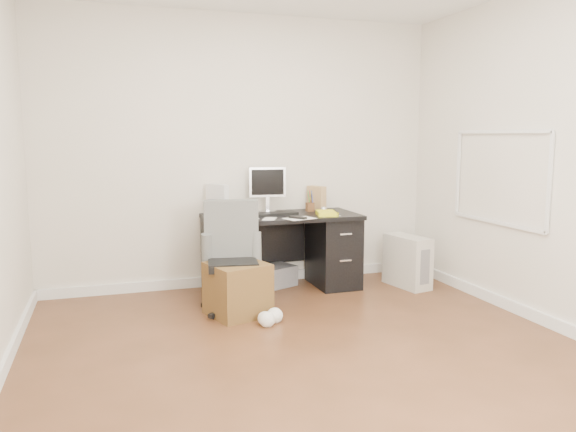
% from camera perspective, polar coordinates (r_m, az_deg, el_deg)
% --- Properties ---
extents(ground, '(4.00, 4.00, 0.00)m').
position_cam_1_polar(ground, '(4.06, 2.34, -13.77)').
color(ground, '#4C2D18').
rests_on(ground, ground).
extents(room_shell, '(4.02, 4.02, 2.71)m').
position_cam_1_polar(room_shell, '(3.80, 2.79, 10.30)').
color(room_shell, beige).
rests_on(room_shell, ground).
extents(desk, '(1.50, 0.70, 0.75)m').
position_cam_1_polar(desk, '(5.54, -0.66, -3.45)').
color(desk, black).
rests_on(desk, ground).
extents(loose_papers, '(1.10, 0.60, 0.00)m').
position_cam_1_polar(loose_papers, '(5.37, -2.54, -0.02)').
color(loose_papers, white).
rests_on(loose_papers, desk).
extents(lcd_monitor, '(0.39, 0.25, 0.46)m').
position_cam_1_polar(lcd_monitor, '(5.62, -2.11, 2.71)').
color(lcd_monitor, silver).
rests_on(lcd_monitor, desk).
extents(keyboard, '(0.49, 0.21, 0.03)m').
position_cam_1_polar(keyboard, '(5.43, -1.53, 0.21)').
color(keyboard, black).
rests_on(keyboard, desk).
extents(computer_mouse, '(0.08, 0.08, 0.06)m').
position_cam_1_polar(computer_mouse, '(5.63, 3.64, 0.67)').
color(computer_mouse, silver).
rests_on(computer_mouse, desk).
extents(travel_mug, '(0.10, 0.10, 0.17)m').
position_cam_1_polar(travel_mug, '(5.29, -7.78, 0.72)').
color(travel_mug, navy).
rests_on(travel_mug, desk).
extents(white_binder, '(0.24, 0.28, 0.30)m').
position_cam_1_polar(white_binder, '(5.47, -7.20, 1.66)').
color(white_binder, silver).
rests_on(white_binder, desk).
extents(magazine_file, '(0.18, 0.24, 0.25)m').
position_cam_1_polar(magazine_file, '(5.83, 2.91, 1.84)').
color(magazine_file, '#A87D51').
rests_on(magazine_file, desk).
extents(pen_cup, '(0.09, 0.09, 0.21)m').
position_cam_1_polar(pen_cup, '(5.71, 2.25, 1.54)').
color(pen_cup, brown).
rests_on(pen_cup, desk).
extents(yellow_book, '(0.24, 0.27, 0.04)m').
position_cam_1_polar(yellow_book, '(5.44, 3.96, 0.29)').
color(yellow_book, yellow).
rests_on(yellow_book, desk).
extents(paper_remote, '(0.32, 0.28, 0.02)m').
position_cam_1_polar(paper_remote, '(5.22, 1.20, -0.14)').
color(paper_remote, white).
rests_on(paper_remote, desk).
extents(office_chair, '(0.62, 0.62, 0.96)m').
position_cam_1_polar(office_chair, '(4.84, -5.66, -4.23)').
color(office_chair, '#595C59').
rests_on(office_chair, ground).
extents(pc_tower, '(0.32, 0.55, 0.52)m').
position_cam_1_polar(pc_tower, '(5.80, 12.02, -4.52)').
color(pc_tower, beige).
rests_on(pc_tower, ground).
extents(shopping_bag, '(0.32, 0.24, 0.40)m').
position_cam_1_polar(shopping_bag, '(6.32, 12.02, -4.00)').
color(shopping_bag, white).
rests_on(shopping_bag, ground).
extents(wicker_basket, '(0.56, 0.56, 0.45)m').
position_cam_1_polar(wicker_basket, '(4.81, -5.14, -7.42)').
color(wicker_basket, '#4A3416').
rests_on(wicker_basket, ground).
extents(desk_printer, '(0.43, 0.40, 0.21)m').
position_cam_1_polar(desk_printer, '(5.74, -1.23, -6.08)').
color(desk_printer, slate).
rests_on(desk_printer, ground).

